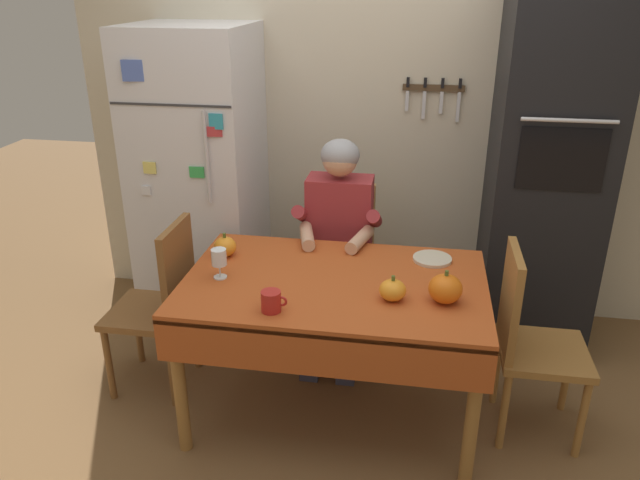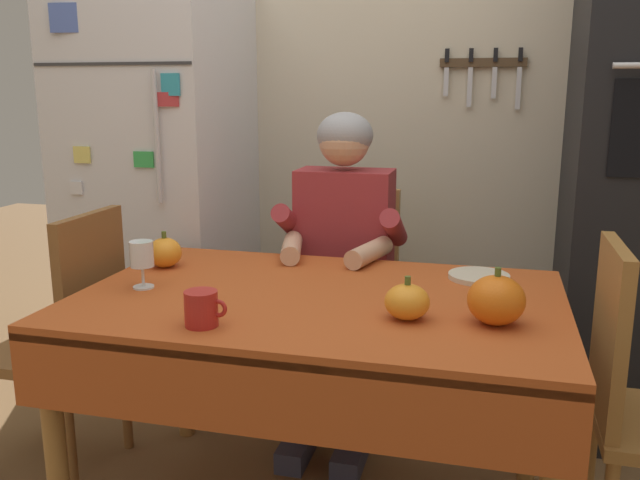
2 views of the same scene
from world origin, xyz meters
The scene contains 12 objects.
back_wall_assembly centered at (0.05, 1.35, 1.30)m, with size 3.70×0.13×2.60m.
refrigerator centered at (-0.95, 0.96, 0.90)m, with size 0.68×0.71×1.80m.
dining_table centered at (0.00, 0.08, 0.66)m, with size 1.40×0.90×0.74m.
chair_behind_person centered at (-0.07, 0.87, 0.51)m, with size 0.40×0.40×0.93m.
seated_person centered at (-0.07, 0.68, 0.74)m, with size 0.47×0.55×1.25m.
chair_left_side centered at (-0.90, 0.17, 0.51)m, with size 0.40×0.40×0.93m.
coffee_mug centered at (-0.22, -0.23, 0.79)m, with size 0.11×0.09×0.09m.
wine_glass centered at (-0.53, 0.04, 0.84)m, with size 0.07×0.07×0.14m.
pumpkin_large centered at (-0.58, 0.27, 0.79)m, with size 0.11×0.11×0.12m.
pumpkin_medium centered at (0.50, -0.03, 0.80)m, with size 0.15×0.15×0.15m.
pumpkin_small centered at (0.28, -0.04, 0.79)m, with size 0.12×0.12×0.12m.
serving_tray centered at (0.45, 0.39, 0.75)m, with size 0.19×0.19×0.02m, color beige.
Camera 2 is at (0.47, -1.70, 1.33)m, focal length 37.51 mm.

